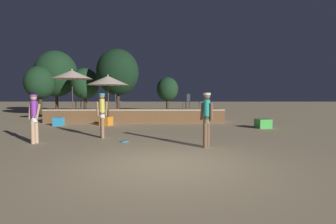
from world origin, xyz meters
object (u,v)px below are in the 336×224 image
cube_seat_1 (108,121)px  person_1 (208,117)px  bistro_chair_3 (188,100)px  person_0 (36,116)px  background_tree_1 (86,84)px  background_tree_0 (119,72)px  person_2 (103,113)px  bistro_chair_1 (205,100)px  patio_umbrella_1 (109,80)px  bistro_chair_2 (81,100)px  cube_seat_2 (264,124)px  cube_seat_0 (60,121)px  background_tree_4 (169,89)px  background_tree_2 (58,74)px  frisbee_disc (125,141)px  patio_umbrella_0 (73,75)px  bistro_chair_0 (118,100)px  background_tree_3 (41,83)px

cube_seat_1 → person_1: (4.53, -5.98, 0.72)m
bistro_chair_3 → person_0: bearing=3.4°
background_tree_1 → background_tree_0: bearing=-25.0°
person_1 → person_2: bearing=-79.6°
cube_seat_1 → bistro_chair_1: 5.76m
patio_umbrella_1 → bistro_chair_2: size_ratio=3.11×
cube_seat_2 → background_tree_0: bearing=135.2°
cube_seat_0 → background_tree_4: size_ratio=0.14×
person_0 → person_2: size_ratio=0.97×
background_tree_0 → background_tree_2: size_ratio=0.93×
person_2 → background_tree_4: size_ratio=0.49×
patio_umbrella_1 → person_1: (4.62, -6.96, -1.50)m
bistro_chair_1 → frisbee_disc: bearing=-19.2°
person_2 → background_tree_1: size_ratio=0.43×
bistro_chair_2 → background_tree_2: (-5.10, 8.57, 2.31)m
cube_seat_1 → bistro_chair_1: size_ratio=0.76×
person_1 → background_tree_1: bearing=-113.8°
patio_umbrella_0 → bistro_chair_3: (6.83, 0.94, -1.48)m
patio_umbrella_0 → person_0: 7.07m
cube_seat_1 → bistro_chair_0: 2.16m
bistro_chair_2 → background_tree_3: 7.08m
person_0 → background_tree_1: (-2.82, 14.38, 1.71)m
bistro_chair_1 → background_tree_1: size_ratio=0.23×
person_0 → bistro_chair_1: size_ratio=1.83×
person_0 → bistro_chair_3: size_ratio=1.83×
background_tree_0 → person_2: bearing=-82.1°
cube_seat_1 → bistro_chair_0: bistro_chair_0 is taller
background_tree_1 → background_tree_3: size_ratio=1.00×
patio_umbrella_0 → person_2: patio_umbrella_0 is taller
person_0 → frisbee_disc: bearing=110.6°
cube_seat_2 → person_0: (-9.18, -4.14, 0.69)m
person_1 → background_tree_1: background_tree_1 is taller
person_2 → background_tree_2: (-8.17, 15.21, 2.70)m
bistro_chair_0 → background_tree_1: 8.47m
person_1 → bistro_chair_0: 8.91m
cube_seat_1 → bistro_chair_3: (4.53, 2.35, 1.11)m
bistro_chair_0 → background_tree_3: background_tree_3 is taller
bistro_chair_0 → person_0: bearing=160.8°
patio_umbrella_0 → frisbee_disc: size_ratio=11.83×
cube_seat_1 → bistro_chair_0: size_ratio=0.76×
person_0 → background_tree_3: bearing=-140.0°
patio_umbrella_0 → bistro_chair_2: (0.06, 1.09, -1.48)m
patio_umbrella_1 → cube_seat_1: size_ratio=4.08×
cube_seat_2 → bistro_chair_0: bistro_chair_0 is taller
bistro_chair_3 → background_tree_2: background_tree_2 is taller
cube_seat_1 → background_tree_1: 10.19m
person_2 → bistro_chair_1: size_ratio=1.89×
cube_seat_0 → person_0: (1.37, -5.20, 0.69)m
bistro_chair_0 → background_tree_1: background_tree_1 is taller
bistro_chair_2 → bistro_chair_3: size_ratio=1.00×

